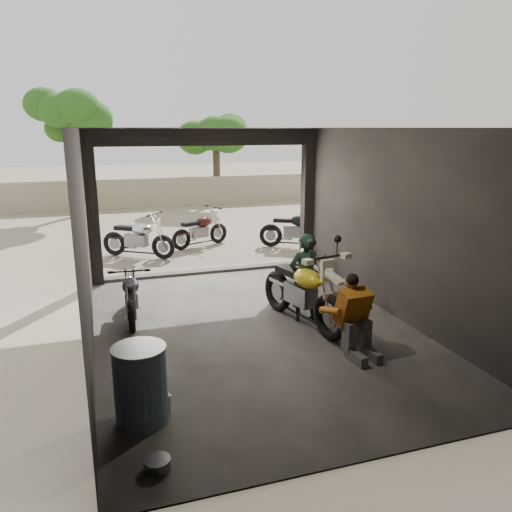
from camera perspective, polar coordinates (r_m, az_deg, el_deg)
ground at (r=8.22m, az=-0.15°, el=-8.49°), size 80.00×80.00×0.00m
garage at (r=8.32m, az=-1.31°, el=1.05°), size 7.00×7.13×3.20m
boundary_wall at (r=21.49m, az=-11.80°, el=7.13°), size 18.00×0.30×1.20m
tree_left at (r=19.74m, az=-20.81°, el=15.76°), size 2.20×2.20×5.60m
tree_right at (r=21.82m, az=-4.63°, el=15.27°), size 2.20×2.20×5.00m
main_bike at (r=8.28m, az=5.34°, el=-3.50°), size 1.23×2.12×1.33m
left_bike at (r=8.77m, az=-14.09°, el=-3.96°), size 0.72×1.53×1.00m
outside_bike_a at (r=12.97m, az=-13.36°, el=2.38°), size 1.84×1.57×1.18m
outside_bike_b at (r=13.89m, az=-6.40°, el=3.27°), size 1.73×1.27×1.08m
outside_bike_c at (r=13.69m, az=4.63°, el=3.40°), size 1.91×1.48×1.20m
rider at (r=8.41m, az=5.56°, el=-2.50°), size 0.57×0.39×1.53m
mechanic at (r=7.26m, az=11.53°, el=-7.05°), size 0.66×0.85×1.16m
stool at (r=10.86m, az=6.09°, el=-0.66°), size 0.34×0.34×0.47m
helmet at (r=10.82m, az=5.82°, el=0.42°), size 0.35×0.36×0.27m
oil_drum at (r=5.80m, az=-13.04°, el=-14.25°), size 0.69×0.69×0.90m
sign_post at (r=11.39m, az=13.32°, el=7.01°), size 0.88×0.08×2.65m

